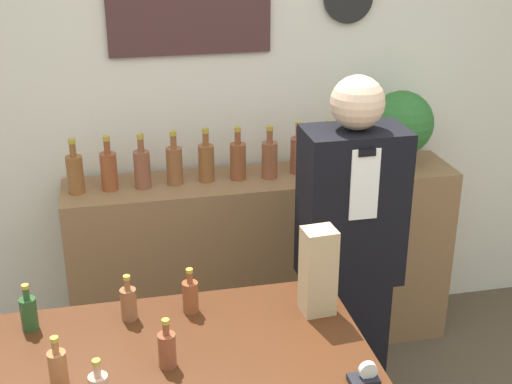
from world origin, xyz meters
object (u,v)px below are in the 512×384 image
(paper_bag, at_px, (318,271))
(tape_dispenser, at_px, (365,377))
(shopkeeper, at_px, (348,265))
(potted_plant, at_px, (401,126))

(paper_bag, xyz_separation_m, tape_dispenser, (0.02, -0.42, -0.14))
(shopkeeper, xyz_separation_m, potted_plant, (0.51, 0.70, 0.37))
(potted_plant, height_order, tape_dispenser, potted_plant)
(shopkeeper, xyz_separation_m, tape_dispenser, (-0.27, -0.89, 0.13))
(paper_bag, bearing_deg, potted_plant, 55.92)
(shopkeeper, height_order, potted_plant, shopkeeper)
(potted_plant, distance_m, paper_bag, 1.42)
(potted_plant, relative_size, tape_dispenser, 4.45)
(shopkeeper, relative_size, paper_bag, 5.17)
(tape_dispenser, bearing_deg, paper_bag, 93.32)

